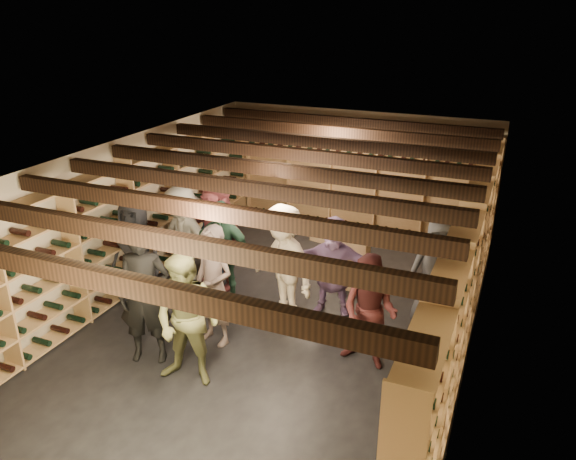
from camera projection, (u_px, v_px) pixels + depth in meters
The scene contains 22 objects.
ground at pixel (277, 315), 8.42m from camera, with size 8.00×8.00×0.00m, color black.
walls at pixel (277, 242), 7.96m from camera, with size 5.52×8.02×2.40m.
ceiling at pixel (276, 160), 7.51m from camera, with size 5.50×8.00×0.01m, color beige.
ceiling_joists at pixel (276, 170), 7.57m from camera, with size 5.40×7.12×0.18m.
wine_rack_left at pixel (130, 224), 8.94m from camera, with size 0.32×7.50×2.15m.
wine_rack_right at pixel (463, 282), 7.08m from camera, with size 0.32×7.50×2.15m.
wine_rack_back at pixel (354, 178), 11.28m from camera, with size 4.70×0.30×2.15m.
crate_stack_left at pixel (354, 249), 9.82m from camera, with size 0.51×0.34×0.68m.
crate_stack_right at pixel (350, 277), 9.20m from camera, with size 0.55×0.41×0.34m.
crate_loose at pixel (325, 237), 11.02m from camera, with size 0.50×0.33×0.17m, color tan.
person_0 at pixel (137, 251), 8.57m from camera, with size 0.82×0.53×1.67m, color black.
person_1 at pixel (145, 296), 7.07m from camera, with size 0.68×0.44×1.86m, color black.
person_2 at pixel (188, 321), 6.65m from camera, with size 0.83×0.65×1.70m, color #65663C.
person_3 at pixel (283, 263), 8.04m from camera, with size 1.14×0.65×1.76m, color beige.
person_5 at pixel (217, 235), 9.02m from camera, with size 1.64×0.52×1.77m, color brown.
person_6 at pixel (217, 227), 9.56m from camera, with size 0.78×0.50×1.59m, color #21304A.
person_7 at pixel (214, 286), 7.48m from camera, with size 0.62×0.41×1.70m, color slate.
person_8 at pixel (370, 312), 7.01m from camera, with size 0.74×0.58×1.53m, color #451B1C.
person_9 at pixel (182, 238), 8.95m from camera, with size 1.11×0.64×1.72m, color #B8B7A9.
person_10 at pixel (222, 252), 8.55m from camera, with size 0.97×0.40×1.65m, color #2B5441.
person_11 at pixel (333, 265), 8.27m from camera, with size 1.41×0.45×1.52m, color #846298.
person_12 at pixel (437, 275), 7.80m from camera, with size 0.82×0.53×1.68m, color #343539.
Camera 1 is at (3.00, -6.68, 4.35)m, focal length 35.00 mm.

